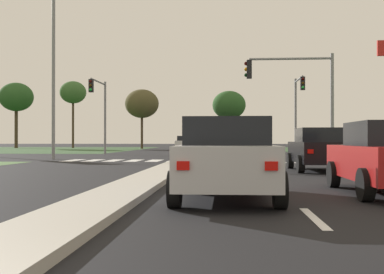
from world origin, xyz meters
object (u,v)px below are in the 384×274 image
(car_grey_second, at_px, (190,143))
(traffic_signal_far_left, at_px, (100,103))
(car_white_fourth, at_px, (185,143))
(treeline_near, at_px, (16,97))
(traffic_signal_far_right, at_px, (298,102))
(treeline_third, at_px, (142,104))
(treeline_second, at_px, (73,93))
(traffic_signal_near_right, at_px, (300,88))
(pedestrian_at_median, at_px, (200,139))
(car_silver_third, at_px, (227,158))
(street_lamp_second, at_px, (51,62))
(treeline_fourth, at_px, (229,105))
(car_black_near, at_px, (318,149))

(car_grey_second, xyz_separation_m, traffic_signal_far_left, (-5.33, -21.62, 3.24))
(car_white_fourth, bearing_deg, treeline_near, -26.30)
(traffic_signal_far_left, bearing_deg, traffic_signal_far_right, 0.77)
(traffic_signal_far_left, height_order, treeline_third, treeline_third)
(treeline_second, relative_size, treeline_third, 1.21)
(traffic_signal_near_right, distance_m, pedestrian_at_median, 18.79)
(car_grey_second, distance_m, car_silver_third, 49.15)
(pedestrian_at_median, distance_m, treeline_third, 21.20)
(car_silver_third, height_order, treeline_second, treeline_second)
(street_lamp_second, bearing_deg, car_grey_second, 79.06)
(pedestrian_at_median, relative_size, treeline_second, 0.19)
(car_silver_third, bearing_deg, treeline_fourth, 89.67)
(treeline_near, bearing_deg, car_grey_second, -15.01)
(traffic_signal_far_left, height_order, pedestrian_at_median, traffic_signal_far_left)
(treeline_near, relative_size, treeline_fourth, 1.18)
(car_grey_second, distance_m, treeline_fourth, 9.25)
(treeline_fourth, bearing_deg, treeline_third, -165.06)
(car_black_near, xyz_separation_m, street_lamp_second, (-13.83, 9.45, 4.93))
(car_black_near, distance_m, treeline_near, 57.25)
(street_lamp_second, bearing_deg, car_silver_third, -60.51)
(car_white_fourth, height_order, traffic_signal_near_right, traffic_signal_near_right)
(traffic_signal_far_left, height_order, traffic_signal_far_right, traffic_signal_far_right)
(traffic_signal_far_left, relative_size, treeline_third, 0.77)
(traffic_signal_far_right, relative_size, treeline_near, 0.66)
(traffic_signal_far_left, distance_m, traffic_signal_far_right, 15.20)
(traffic_signal_near_right, relative_size, street_lamp_second, 0.54)
(traffic_signal_far_left, distance_m, pedestrian_at_median, 9.91)
(traffic_signal_far_right, bearing_deg, traffic_signal_near_right, -97.89)
(street_lamp_second, relative_size, pedestrian_at_median, 5.94)
(car_silver_third, xyz_separation_m, pedestrian_at_median, (-2.36, 33.23, 0.39))
(car_black_near, bearing_deg, treeline_second, 117.64)
(car_silver_third, xyz_separation_m, traffic_signal_near_right, (3.75, 15.66, 3.05))
(treeline_near, bearing_deg, traffic_signal_far_left, -55.59)
(traffic_signal_near_right, relative_size, treeline_near, 0.62)
(traffic_signal_far_right, relative_size, treeline_second, 0.64)
(car_grey_second, distance_m, traffic_signal_far_left, 22.50)
(car_white_fourth, bearing_deg, treeline_third, -53.74)
(car_black_near, height_order, traffic_signal_near_right, traffic_signal_near_right)
(street_lamp_second, xyz_separation_m, pedestrian_at_median, (8.03, 14.87, -4.55))
(car_grey_second, distance_m, street_lamp_second, 31.54)
(traffic_signal_far_left, relative_size, street_lamp_second, 0.57)
(car_silver_third, bearing_deg, traffic_signal_far_left, 109.74)
(car_black_near, xyz_separation_m, traffic_signal_near_right, (0.31, 6.75, 3.04))
(pedestrian_at_median, relative_size, treeline_fourth, 0.23)
(traffic_signal_near_right, distance_m, traffic_signal_far_left, 17.89)
(pedestrian_at_median, bearing_deg, street_lamp_second, 22.62)
(car_white_fourth, distance_m, treeline_near, 28.15)
(traffic_signal_far_right, bearing_deg, car_grey_second, 114.75)
(street_lamp_second, height_order, treeline_fourth, street_lamp_second)
(traffic_signal_far_right, bearing_deg, traffic_signal_far_left, -179.23)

